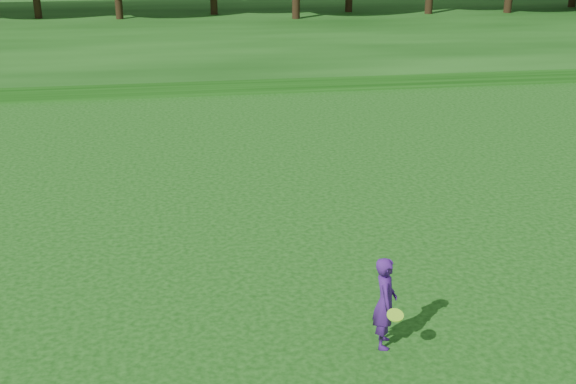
{
  "coord_description": "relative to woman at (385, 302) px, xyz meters",
  "views": [
    {
      "loc": [
        0.17,
        -9.45,
        6.8
      ],
      "look_at": [
        2.37,
        4.64,
        1.3
      ],
      "focal_mm": 45.0,
      "sensor_mm": 36.0,
      "label": 1
    }
  ],
  "objects": [
    {
      "name": "berm",
      "position": [
        -3.37,
        33.37,
        -0.51
      ],
      "size": [
        130.0,
        30.0,
        0.6
      ],
      "primitive_type": "cube",
      "color": "#103F0C",
      "rests_on": "ground"
    },
    {
      "name": "walking_path",
      "position": [
        -3.37,
        19.37,
        -0.79
      ],
      "size": [
        130.0,
        1.6,
        0.04
      ],
      "primitive_type": "cube",
      "color": "gray",
      "rests_on": "ground"
    },
    {
      "name": "woman",
      "position": [
        0.0,
        0.0,
        0.0
      ],
      "size": [
        0.5,
        0.96,
        1.62
      ],
      "color": "#471B7C",
      "rests_on": "ground"
    }
  ]
}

